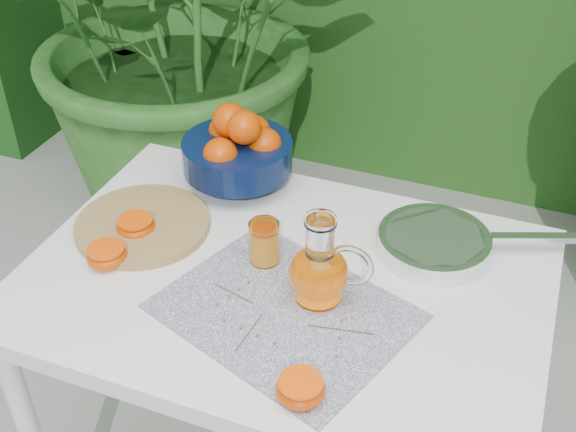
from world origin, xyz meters
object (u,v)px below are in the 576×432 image
at_px(white_table, 284,307).
at_px(fruit_bowl, 238,148).
at_px(saute_pan, 436,242).
at_px(cutting_board, 143,225).
at_px(juice_pitcher, 320,271).

distance_m(white_table, fruit_bowl, 0.39).
bearing_deg(white_table, fruit_bowl, 128.72).
height_order(fruit_bowl, saute_pan, fruit_bowl).
bearing_deg(white_table, cutting_board, 174.08).
xyz_separation_m(white_table, fruit_bowl, (-0.22, 0.27, 0.17)).
height_order(white_table, fruit_bowl, fruit_bowl).
relative_size(fruit_bowl, juice_pitcher, 1.62).
distance_m(fruit_bowl, saute_pan, 0.49).
bearing_deg(fruit_bowl, cutting_board, -116.33).
height_order(white_table, cutting_board, cutting_board).
xyz_separation_m(white_table, cutting_board, (-0.33, 0.03, 0.09)).
height_order(cutting_board, fruit_bowl, fruit_bowl).
xyz_separation_m(cutting_board, fruit_bowl, (0.12, 0.24, 0.08)).
bearing_deg(fruit_bowl, juice_pitcher, -45.46).
bearing_deg(juice_pitcher, fruit_bowl, 134.54).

